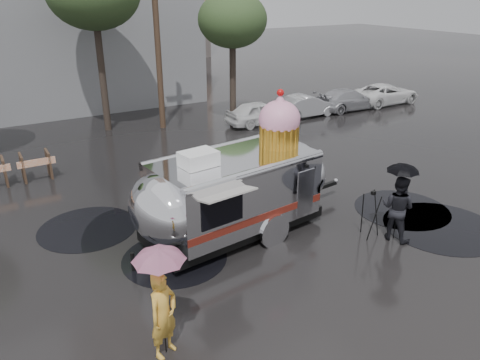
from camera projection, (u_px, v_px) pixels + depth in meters
ground at (283, 282)px, 11.31m from camera, size 120.00×120.00×0.00m
puddles at (276, 218)px, 14.43m from camera, size 12.19×9.36×0.01m
utility_pole at (157, 32)px, 21.83m from camera, size 1.60×0.28×9.00m
tree_right at (232, 21)px, 22.50m from camera, size 3.36×3.36×6.42m
parked_cars at (332, 100)px, 26.08m from camera, size 13.20×1.90×1.50m
airstream_trailer at (237, 187)px, 13.03m from camera, size 7.52×3.42×4.07m
person_left at (163, 315)px, 8.80m from camera, size 0.77×0.67×1.79m
umbrella_pink at (160, 267)px, 8.40m from camera, size 1.20×1.20×2.37m
person_right at (398, 208)px, 12.90m from camera, size 0.78×1.03×1.90m
umbrella_black at (402, 176)px, 12.53m from camera, size 1.07×1.07×2.28m
tripod at (371, 210)px, 13.08m from camera, size 0.54×0.58×1.41m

